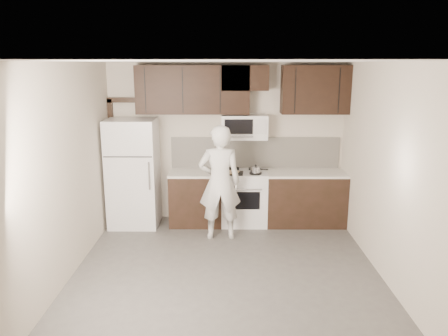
{
  "coord_description": "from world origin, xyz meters",
  "views": [
    {
      "loc": [
        -0.0,
        -5.16,
        2.67
      ],
      "look_at": [
        -0.03,
        0.9,
        1.22
      ],
      "focal_mm": 35.0,
      "sensor_mm": 36.0,
      "label": 1
    }
  ],
  "objects_px": {
    "microwave": "(244,127)",
    "person": "(220,183)",
    "stove": "(244,197)",
    "refrigerator": "(134,173)"
  },
  "relations": [
    {
      "from": "microwave",
      "to": "refrigerator",
      "type": "distance_m",
      "value": 2.0
    },
    {
      "from": "refrigerator",
      "to": "person",
      "type": "height_order",
      "value": "refrigerator"
    },
    {
      "from": "stove",
      "to": "refrigerator",
      "type": "relative_size",
      "value": 0.52
    },
    {
      "from": "microwave",
      "to": "stove",
      "type": "bearing_deg",
      "value": -89.9
    },
    {
      "from": "stove",
      "to": "microwave",
      "type": "relative_size",
      "value": 1.24
    },
    {
      "from": "stove",
      "to": "refrigerator",
      "type": "bearing_deg",
      "value": -178.49
    },
    {
      "from": "stove",
      "to": "refrigerator",
      "type": "xyz_separation_m",
      "value": [
        -1.85,
        -0.05,
        0.44
      ]
    },
    {
      "from": "stove",
      "to": "microwave",
      "type": "bearing_deg",
      "value": 90.1
    },
    {
      "from": "stove",
      "to": "refrigerator",
      "type": "height_order",
      "value": "refrigerator"
    },
    {
      "from": "microwave",
      "to": "person",
      "type": "distance_m",
      "value": 1.14
    }
  ]
}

